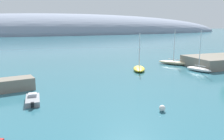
# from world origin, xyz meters

# --- Properties ---
(distant_ridge) EXTENTS (344.91, 82.78, 35.06)m
(distant_ridge) POSITION_xyz_m (15.35, 214.05, 0.00)
(distant_ridge) COLOR gray
(distant_ridge) RESTS_ON ground
(sailboat_white_near_shore) EXTENTS (3.28, 5.99, 8.43)m
(sailboat_white_near_shore) POSITION_xyz_m (20.97, 30.84, 0.50)
(sailboat_white_near_shore) COLOR white
(sailboat_white_near_shore) RESTS_ON water
(sailboat_yellow_mid_mooring) EXTENTS (4.73, 6.65, 7.93)m
(sailboat_yellow_mid_mooring) POSITION_xyz_m (9.68, 35.89, 0.49)
(sailboat_yellow_mid_mooring) COLOR yellow
(sailboat_yellow_mid_mooring) RESTS_ON water
(sailboat_sand_outer_mooring) EXTENTS (6.17, 7.19, 8.40)m
(sailboat_sand_outer_mooring) POSITION_xyz_m (20.84, 39.75, 0.54)
(sailboat_sand_outer_mooring) COLOR #C6B284
(sailboat_sand_outer_mooring) RESTS_ON water
(motorboat_grey_foreground) EXTENTS (1.92, 4.71, 1.04)m
(motorboat_grey_foreground) POSITION_xyz_m (-12.40, 21.85, 0.36)
(motorboat_grey_foreground) COLOR gray
(motorboat_grey_foreground) RESTS_ON water
(mooring_buoy_white) EXTENTS (0.75, 0.75, 0.75)m
(mooring_buoy_white) POSITION_xyz_m (1.39, 13.37, 0.37)
(mooring_buoy_white) COLOR silver
(mooring_buoy_white) RESTS_ON water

